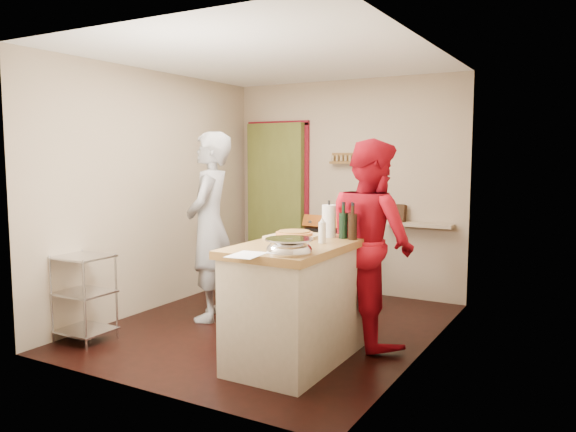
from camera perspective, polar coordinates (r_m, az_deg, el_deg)
The scene contains 10 objects.
floor at distance 5.67m, azimuth -1.59°, elevation -11.17°, with size 3.50×3.50×0.00m, color black.
back_wall at distance 7.30m, azimuth 1.34°, elevation 1.80°, with size 3.00×0.44×2.60m.
left_wall at distance 6.33m, azimuth -13.33°, elevation 2.49°, with size 0.04×3.50×2.60m, color tan.
right_wall at distance 4.82m, azimuth 13.81°, elevation 1.36°, with size 0.04×3.50×2.60m, color tan.
ceiling at distance 5.49m, azimuth -1.67°, elevation 15.83°, with size 3.00×3.50×0.02m, color white.
stove at distance 6.76m, azimuth 5.03°, elevation -4.40°, with size 0.60×0.63×1.00m.
wire_shelving at distance 5.48m, azimuth -20.02°, elevation -7.41°, with size 0.48×0.40×0.80m.
island at distance 4.64m, azimuth 0.91°, elevation -8.51°, with size 0.77×1.47×1.29m.
person_stripe at distance 5.81m, azimuth -7.96°, elevation -1.05°, with size 0.70×0.46×1.93m, color #BCBBC1.
person_red at distance 5.08m, azimuth 8.46°, elevation -2.63°, with size 0.89×0.70×1.84m, color #AC0B1B.
Camera 1 is at (2.81, -4.62, 1.69)m, focal length 35.00 mm.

